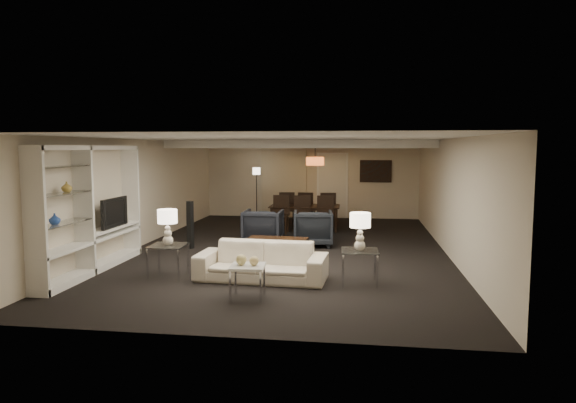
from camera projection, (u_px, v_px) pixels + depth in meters
The scene contains 35 objects.
floor at pixel (288, 249), 11.69m from camera, with size 11.00×11.00×0.00m, color black.
ceiling at pixel (288, 139), 11.43m from camera, with size 7.00×11.00×0.02m, color silver.
wall_back at pixel (311, 180), 16.98m from camera, with size 7.00×0.02×2.50m, color beige.
wall_front at pixel (224, 236), 6.15m from camera, with size 7.00×0.02×2.50m, color beige.
wall_left at pixel (141, 193), 12.05m from camera, with size 0.02×11.00×2.50m, color beige.
wall_right at pixel (448, 197), 11.07m from camera, with size 0.02×11.00×2.50m, color beige.
ceiling_soffit at pixel (305, 145), 14.89m from camera, with size 7.00×4.00×0.20m, color silver.
curtains at pixel (284, 181), 17.03m from camera, with size 1.50×0.12×2.40m, color beige.
door at pixel (332, 186), 16.87m from camera, with size 0.90×0.05×2.10m, color silver.
painting at pixel (376, 171), 16.61m from camera, with size 0.95×0.04×0.65m, color #142D38.
media_unit at pixel (91, 209), 9.47m from camera, with size 0.38×3.40×2.35m, color white, non-canonical shape.
pendant_light at pixel (315, 161), 14.90m from camera, with size 0.52×0.52×0.24m, color #D8591E.
sofa at pixel (261, 262), 8.96m from camera, with size 2.26×0.88×0.66m, color beige.
coffee_table at pixel (276, 250), 10.54m from camera, with size 1.24×0.72×0.44m, color black, non-canonical shape.
armchair_left at pixel (263, 227), 12.28m from camera, with size 0.90×0.92×0.84m, color black.
armchair_right at pixel (313, 228), 12.11m from camera, with size 0.90×0.92×0.84m, color black.
side_table_left at pixel (168, 261), 9.20m from camera, with size 0.62×0.62×0.58m, color white, non-canonical shape.
side_table_right at pixel (360, 267), 8.72m from camera, with size 0.62×0.62×0.58m, color white, non-canonical shape.
table_lamp_left at pixel (168, 227), 9.13m from camera, with size 0.35×0.35×0.64m, color beige, non-canonical shape.
table_lamp_right at pixel (360, 232), 8.66m from camera, with size 0.35×0.35×0.64m, color beige, non-canonical shape.
marble_table at pixel (248, 282), 7.88m from camera, with size 0.52×0.52×0.52m, color white, non-canonical shape.
gold_gourd_a at pixel (241, 260), 7.86m from camera, with size 0.17×0.17×0.17m, color tan.
gold_gourd_b at pixel (254, 261), 7.83m from camera, with size 0.14×0.14×0.14m, color tan.
television at pixel (110, 212), 10.11m from camera, with size 0.13×1.00×0.58m, color black.
vase_blue at pixel (55, 219), 8.34m from camera, with size 0.18×0.18×0.19m, color #2549A1.
vase_amber at pixel (67, 187), 8.67m from camera, with size 0.17×0.17×0.18m, color #B6943C.
floor_speaker at pixel (190, 225), 11.77m from camera, with size 0.12×0.12×1.09m, color black.
dining_table at pixel (305, 218), 14.46m from camera, with size 1.95×1.09×0.69m, color black.
chair_nl at pixel (280, 214), 13.89m from camera, with size 0.47×0.47×1.02m, color black, non-canonical shape.
chair_nm at pixel (302, 215), 13.80m from camera, with size 0.47×0.47×1.02m, color black, non-canonical shape.
chair_nr at pixel (324, 215), 13.72m from camera, with size 0.47×0.47×1.02m, color black, non-canonical shape.
chair_fl at pixel (287, 209), 15.17m from camera, with size 0.47×0.47×1.02m, color black, non-canonical shape.
chair_fm at pixel (307, 209), 15.08m from camera, with size 0.47×0.47×1.02m, color black, non-canonical shape.
chair_fr at pixel (328, 210), 15.00m from camera, with size 0.47×0.47×1.02m, color black, non-canonical shape.
floor_lamp at pixel (257, 194), 16.47m from camera, with size 0.24×0.24×1.68m, color black, non-canonical shape.
Camera 1 is at (1.61, -11.40, 2.31)m, focal length 32.00 mm.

